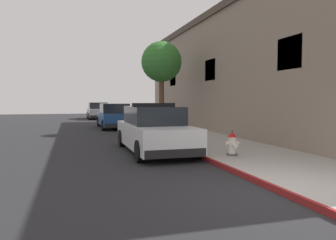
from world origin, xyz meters
TOP-DOWN VIEW (x-y plane):
  - ground_plane at (-4.37, 10.00)m, footprint 33.00×60.00m
  - sidewalk_pavement at (1.63, 10.00)m, footprint 3.26×60.00m
  - curb_painted_edge at (-0.04, 10.00)m, footprint 0.08×60.00m
  - storefront_building at (6.88, 10.91)m, footprint 7.48×23.62m
  - police_cruiser at (-1.06, 5.73)m, footprint 1.94×4.84m
  - parked_car_silver_ahead at (-1.08, 16.12)m, footprint 1.94×4.84m
  - parked_car_dark_far at (-1.25, 26.97)m, footprint 1.94×4.84m
  - fire_hydrant at (0.79, 3.61)m, footprint 0.44×0.40m
  - street_tree at (1.04, 12.42)m, footprint 2.21×2.21m

SIDE VIEW (x-z plane):
  - ground_plane at x=-4.37m, z-range -0.20..0.00m
  - sidewalk_pavement at x=1.63m, z-range 0.00..0.13m
  - curb_painted_edge at x=-0.04m, z-range 0.00..0.13m
  - fire_hydrant at x=0.79m, z-range 0.10..0.86m
  - parked_car_silver_ahead at x=-1.08m, z-range -0.04..1.52m
  - parked_car_dark_far at x=-1.25m, z-range -0.04..1.52m
  - police_cruiser at x=-1.06m, z-range -0.10..1.58m
  - storefront_building at x=6.88m, z-range 0.01..6.48m
  - street_tree at x=1.04m, z-range 1.41..6.27m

